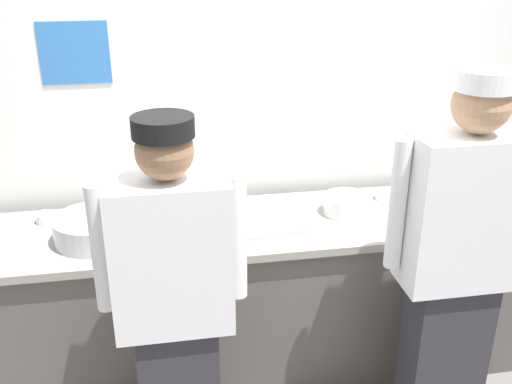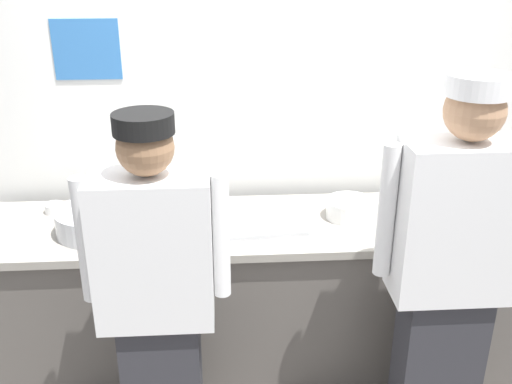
{
  "view_description": "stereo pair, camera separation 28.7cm",
  "coord_description": "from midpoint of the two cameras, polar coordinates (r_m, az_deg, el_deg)",
  "views": [
    {
      "loc": [
        -0.52,
        -2.24,
        2.18
      ],
      "look_at": [
        -0.06,
        0.36,
        1.04
      ],
      "focal_mm": 41.14,
      "sensor_mm": 36.0,
      "label": 1
    },
    {
      "loc": [
        -0.23,
        -2.28,
        2.18
      ],
      "look_at": [
        -0.06,
        0.36,
        1.04
      ],
      "focal_mm": 41.14,
      "sensor_mm": 36.0,
      "label": 2
    }
  ],
  "objects": [
    {
      "name": "ramekin_red_sauce",
      "position": [
        3.23,
        9.78,
        -0.32
      ],
      "size": [
        0.08,
        0.08,
        0.05
      ],
      "color": "white",
      "rests_on": "prep_counter"
    },
    {
      "name": "squeeze_bottle_primary",
      "position": [
        3.2,
        18.19,
        -0.09
      ],
      "size": [
        0.05,
        0.05,
        0.2
      ],
      "color": "red",
      "rests_on": "prep_counter"
    },
    {
      "name": "ramekin_orange_sauce",
      "position": [
        3.16,
        -22.27,
        -2.35
      ],
      "size": [
        0.09,
        0.09,
        0.05
      ],
      "color": "white",
      "rests_on": "prep_counter"
    },
    {
      "name": "wall_back",
      "position": [
        3.18,
        -3.02,
        10.31
      ],
      "size": [
        4.64,
        0.11,
        2.94
      ],
      "color": "white",
      "rests_on": "ground"
    },
    {
      "name": "chef_center",
      "position": [
        2.59,
        16.01,
        -6.47
      ],
      "size": [
        0.63,
        0.24,
        1.74
      ],
      "color": "#2D2D33",
      "rests_on": "ground"
    },
    {
      "name": "mixing_bowl_steel",
      "position": [
        2.88,
        -18.18,
        -3.44
      ],
      "size": [
        0.38,
        0.38,
        0.12
      ],
      "primitive_type": "cylinder",
      "color": "#B7BABF",
      "rests_on": "prep_counter"
    },
    {
      "name": "chef_near_left",
      "position": [
        2.38,
        -11.45,
        -10.66
      ],
      "size": [
        0.59,
        0.24,
        1.63
      ],
      "color": "#2D2D33",
      "rests_on": "ground"
    },
    {
      "name": "prep_counter",
      "position": [
        3.16,
        -1.55,
        -10.09
      ],
      "size": [
        2.96,
        0.67,
        0.88
      ],
      "color": "#56514C",
      "rests_on": "ground"
    },
    {
      "name": "plate_stack_rear",
      "position": [
        3.03,
        6.12,
        -1.27
      ],
      "size": [
        0.24,
        0.24,
        0.1
      ],
      "color": "white",
      "rests_on": "prep_counter"
    },
    {
      "name": "sheet_tray",
      "position": [
        2.91,
        -2.6,
        -2.98
      ],
      "size": [
        0.48,
        0.38,
        0.02
      ],
      "primitive_type": "cube",
      "rotation": [
        0.0,
        0.0,
        0.1
      ],
      "color": "#B7BABF",
      "rests_on": "prep_counter"
    },
    {
      "name": "deli_cup",
      "position": [
        3.06,
        17.38,
        -2.06
      ],
      "size": [
        0.09,
        0.09,
        0.09
      ],
      "primitive_type": "cylinder",
      "color": "white",
      "rests_on": "prep_counter"
    },
    {
      "name": "plate_stack_front",
      "position": [
        3.2,
        13.49,
        -0.62
      ],
      "size": [
        0.2,
        0.2,
        0.07
      ],
      "color": "white",
      "rests_on": "prep_counter"
    }
  ]
}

